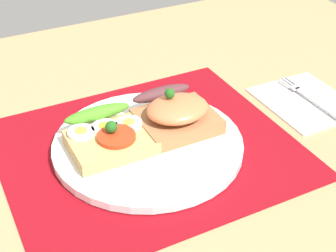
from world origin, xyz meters
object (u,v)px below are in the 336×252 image
(fork, at_px, (307,96))
(napkin, at_px, (305,100))
(plate, at_px, (148,144))
(sandwich_egg_tomato, at_px, (109,136))
(sandwich_salmon, at_px, (176,113))

(fork, bearing_deg, napkin, -149.44)
(plate, xyz_separation_m, sandwich_egg_tomato, (-0.05, 0.02, 0.02))
(plate, bearing_deg, napkin, 0.18)
(plate, height_order, sandwich_salmon, sandwich_salmon)
(napkin, bearing_deg, plate, -179.82)
(napkin, relative_size, fork, 1.07)
(plate, distance_m, fork, 0.27)
(sandwich_salmon, height_order, napkin, sandwich_salmon)
(fork, bearing_deg, sandwich_salmon, 177.62)
(sandwich_salmon, height_order, fork, sandwich_salmon)
(plate, height_order, fork, plate)
(sandwich_salmon, bearing_deg, fork, -2.38)
(sandwich_egg_tomato, bearing_deg, plate, -17.93)
(plate, relative_size, sandwich_egg_tomato, 2.42)
(sandwich_egg_tomato, height_order, sandwich_salmon, sandwich_salmon)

